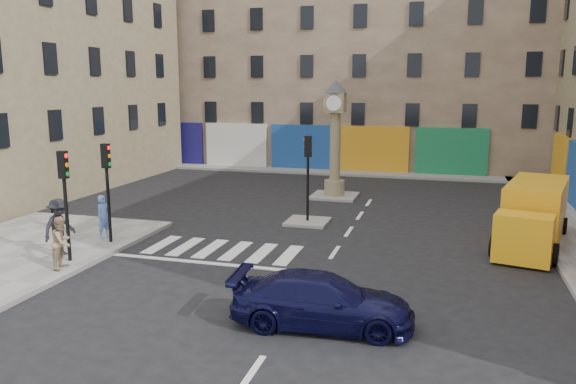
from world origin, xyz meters
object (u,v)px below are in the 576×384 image
at_px(navy_sedan, 322,301).
at_px(pedestrian_tan, 62,242).
at_px(traffic_light_left_far, 107,177).
at_px(yellow_van, 534,215).
at_px(pedestrian_dark, 59,227).
at_px(pedestrian_blue, 104,217).
at_px(clock_pillar, 335,131).
at_px(traffic_light_left_near, 65,188).
at_px(traffic_light_island, 308,164).

distance_m(navy_sedan, pedestrian_tan, 9.08).
xyz_separation_m(traffic_light_left_far, yellow_van, (15.28, 4.53, -1.47)).
bearing_deg(yellow_van, pedestrian_dark, -144.29).
bearing_deg(pedestrian_blue, clock_pillar, -17.27).
height_order(traffic_light_left_near, pedestrian_tan, traffic_light_left_near).
xyz_separation_m(traffic_light_island, pedestrian_tan, (-6.00, -8.51, -1.59)).
bearing_deg(traffic_light_left_near, traffic_light_left_far, 90.00).
distance_m(clock_pillar, pedestrian_tan, 15.90).
relative_size(clock_pillar, yellow_van, 0.92).
bearing_deg(pedestrian_blue, yellow_van, -60.87).
distance_m(traffic_light_left_near, navy_sedan, 9.73).
bearing_deg(navy_sedan, clock_pillar, 6.00).
distance_m(traffic_light_left_far, pedestrian_dark, 2.55).
bearing_deg(yellow_van, traffic_light_left_far, -149.95).
relative_size(clock_pillar, pedestrian_tan, 3.59).
distance_m(traffic_light_left_near, traffic_light_island, 10.03).
height_order(yellow_van, pedestrian_dark, yellow_van).
bearing_deg(navy_sedan, traffic_light_left_far, 58.09).
bearing_deg(pedestrian_tan, yellow_van, -73.05).
bearing_deg(traffic_light_left_near, pedestrian_blue, 100.11).
bearing_deg(pedestrian_blue, pedestrian_dark, -170.10).
distance_m(traffic_light_left_near, pedestrian_tan, 1.80).
relative_size(traffic_light_left_near, traffic_light_island, 1.00).
bearing_deg(traffic_light_left_near, clock_pillar, 65.45).
bearing_deg(yellow_van, traffic_light_left_near, -142.06).
distance_m(traffic_light_island, navy_sedan, 10.82).
bearing_deg(yellow_van, clock_pillar, 156.16).
bearing_deg(traffic_light_island, traffic_light_left_far, -139.40).
bearing_deg(yellow_van, pedestrian_blue, -151.66).
height_order(navy_sedan, yellow_van, yellow_van).
bearing_deg(clock_pillar, pedestrian_blue, -121.62).
relative_size(navy_sedan, pedestrian_blue, 2.72).
bearing_deg(traffic_light_left_near, navy_sedan, -14.87).
xyz_separation_m(yellow_van, pedestrian_tan, (-14.98, -7.64, -0.15)).
height_order(traffic_light_left_far, pedestrian_blue, traffic_light_left_far).
height_order(traffic_light_island, pedestrian_dark, traffic_light_island).
xyz_separation_m(traffic_light_left_far, pedestrian_blue, (-0.49, 0.36, -1.63)).
bearing_deg(clock_pillar, traffic_light_left_near, -114.55).
bearing_deg(pedestrian_tan, traffic_light_left_near, 12.84).
relative_size(pedestrian_blue, pedestrian_dark, 0.84).
height_order(traffic_light_island, navy_sedan, traffic_light_island).
height_order(traffic_light_left_far, navy_sedan, traffic_light_left_far).
xyz_separation_m(yellow_van, pedestrian_dark, (-15.96, -6.50, 0.00)).
distance_m(clock_pillar, navy_sedan, 16.75).
relative_size(clock_pillar, navy_sedan, 1.33).
bearing_deg(traffic_light_island, pedestrian_tan, -125.18).
bearing_deg(traffic_light_left_far, traffic_light_island, 40.60).
relative_size(traffic_light_left_far, clock_pillar, 0.61).
height_order(traffic_light_island, clock_pillar, clock_pillar).
relative_size(traffic_light_island, clock_pillar, 0.61).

